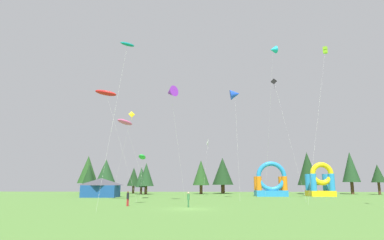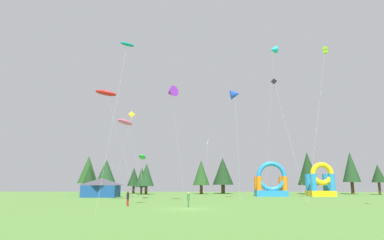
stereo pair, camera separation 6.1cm
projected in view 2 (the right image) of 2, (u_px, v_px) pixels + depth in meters
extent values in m
plane|color=#548438|center=(189.00, 209.00, 35.95)|extent=(120.00, 120.00, 0.00)
pyramid|color=white|center=(208.00, 143.00, 63.80)|extent=(0.59, 1.06, 1.00)
cylinder|color=white|center=(208.00, 146.00, 63.69)|extent=(0.04, 0.04, 1.15)
cylinder|color=silver|center=(205.00, 169.00, 62.13)|extent=(1.06, 1.52, 10.37)
cone|color=blue|center=(235.00, 94.00, 56.79)|extent=(1.79, 1.73, 1.94)
cylinder|color=silver|center=(237.00, 144.00, 53.16)|extent=(0.01, 4.08, 17.79)
ellipsoid|color=red|center=(106.00, 93.00, 50.59)|extent=(3.49, 1.45, 1.46)
cylinder|color=silver|center=(121.00, 146.00, 49.09)|extent=(5.35, 0.25, 16.36)
cube|color=#8CD826|center=(325.00, 52.00, 52.20)|extent=(0.79, 0.79, 0.48)
cube|color=#8CD826|center=(325.00, 48.00, 52.30)|extent=(0.79, 0.79, 0.48)
cylinder|color=silver|center=(318.00, 118.00, 46.68)|extent=(6.42, 7.22, 23.51)
cone|color=#19B7CC|center=(273.00, 50.00, 62.23)|extent=(1.82, 1.80, 1.57)
cylinder|color=silver|center=(269.00, 123.00, 62.24)|extent=(1.69, 5.11, 27.52)
ellipsoid|color=#EA599E|center=(125.00, 122.00, 59.33)|extent=(2.96, 2.94, 1.50)
cylinder|color=silver|center=(137.00, 160.00, 59.89)|extent=(3.99, 3.82, 13.49)
ellipsoid|color=#0C7F7A|center=(127.00, 44.00, 37.67)|extent=(1.84, 2.11, 0.86)
cylinder|color=silver|center=(113.00, 121.00, 34.78)|extent=(1.86, 2.53, 18.43)
pyramid|color=black|center=(274.00, 82.00, 57.51)|extent=(0.82, 0.45, 0.81)
cylinder|color=black|center=(274.00, 85.00, 57.34)|extent=(0.04, 0.04, 1.28)
cylinder|color=silver|center=(289.00, 137.00, 52.82)|extent=(2.72, 5.60, 20.09)
pyramid|color=yellow|center=(132.00, 114.00, 64.80)|extent=(1.00, 0.77, 0.98)
cylinder|color=yellow|center=(132.00, 117.00, 64.75)|extent=(0.04, 0.04, 1.14)
cylinder|color=silver|center=(122.00, 155.00, 63.91)|extent=(3.54, 0.92, 15.93)
cone|color=purple|center=(171.00, 92.00, 49.28)|extent=(2.34, 2.35, 1.80)
cylinder|color=silver|center=(178.00, 147.00, 48.88)|extent=(2.08, 2.29, 16.12)
ellipsoid|color=green|center=(142.00, 157.00, 56.80)|extent=(1.91, 3.66, 1.22)
cylinder|color=silver|center=(142.00, 178.00, 55.27)|extent=(0.31, 1.77, 7.13)
cylinder|color=#33723F|center=(188.00, 204.00, 38.28)|extent=(0.15, 0.15, 0.85)
cylinder|color=#33723F|center=(188.00, 204.00, 38.12)|extent=(0.15, 0.15, 0.85)
cylinder|color=#33723F|center=(188.00, 197.00, 38.34)|extent=(0.36, 0.36, 0.67)
sphere|color=#D8AD84|center=(188.00, 193.00, 38.42)|extent=(0.23, 0.23, 0.23)
cylinder|color=#B21E26|center=(127.00, 203.00, 39.92)|extent=(0.18, 0.18, 0.87)
cylinder|color=#B21E26|center=(128.00, 202.00, 40.05)|extent=(0.18, 0.18, 0.87)
cylinder|color=black|center=(128.00, 196.00, 40.12)|extent=(0.43, 0.43, 0.69)
sphere|color=brown|center=(128.00, 192.00, 40.21)|extent=(0.24, 0.24, 0.24)
cube|color=#268CD8|center=(271.00, 193.00, 66.32)|extent=(6.18, 3.99, 1.20)
cylinder|color=orange|center=(259.00, 183.00, 65.38)|extent=(1.12, 1.12, 2.75)
cylinder|color=orange|center=(285.00, 183.00, 65.17)|extent=(1.12, 1.12, 2.75)
cylinder|color=orange|center=(257.00, 183.00, 68.20)|extent=(1.12, 1.12, 2.75)
cylinder|color=orange|center=(281.00, 183.00, 67.99)|extent=(1.12, 1.12, 2.75)
torus|color=#268CD8|center=(272.00, 176.00, 65.53)|extent=(5.95, 0.89, 5.95)
cube|color=yellow|center=(321.00, 193.00, 66.70)|extent=(4.86, 4.51, 1.10)
cylinder|color=#268CD8|center=(313.00, 182.00, 65.59)|extent=(1.26, 1.26, 3.37)
cylinder|color=#268CD8|center=(332.00, 182.00, 65.44)|extent=(1.26, 1.26, 3.37)
cylinder|color=#268CD8|center=(308.00, 182.00, 68.78)|extent=(1.26, 1.26, 3.37)
cylinder|color=#268CD8|center=(326.00, 182.00, 68.64)|extent=(1.26, 1.26, 3.37)
torus|color=yellow|center=(322.00, 174.00, 65.83)|extent=(4.60, 1.01, 4.60)
cube|color=#19478C|center=(101.00, 191.00, 62.87)|extent=(6.49, 4.39, 2.24)
pyramid|color=#3F3F47|center=(101.00, 182.00, 63.20)|extent=(6.49, 4.39, 1.35)
cylinder|color=#4C331E|center=(87.00, 188.00, 81.63)|extent=(0.89, 0.89, 2.50)
cone|color=#234C1E|center=(88.00, 169.00, 82.48)|extent=(4.95, 4.95, 6.81)
cylinder|color=#4C331E|center=(89.00, 190.00, 79.82)|extent=(0.62, 0.62, 2.00)
cone|color=#193819|center=(90.00, 175.00, 80.47)|extent=(3.42, 3.42, 5.08)
cylinder|color=#4C331E|center=(105.00, 190.00, 78.02)|extent=(0.95, 0.95, 1.83)
cone|color=#1E4221|center=(106.00, 173.00, 78.77)|extent=(5.29, 5.29, 6.35)
cylinder|color=#4C331E|center=(133.00, 190.00, 81.58)|extent=(0.57, 0.57, 1.85)
cone|color=#193819|center=(134.00, 177.00, 82.16)|extent=(3.19, 3.19, 4.53)
cylinder|color=#4C331E|center=(141.00, 191.00, 76.39)|extent=(0.50, 0.50, 1.64)
cone|color=#1E4221|center=(142.00, 177.00, 76.97)|extent=(2.76, 2.76, 4.65)
cylinder|color=#4C331E|center=(146.00, 190.00, 76.09)|extent=(0.65, 0.65, 1.88)
cone|color=#1E4221|center=(146.00, 174.00, 76.75)|extent=(3.60, 3.60, 5.31)
cylinder|color=#4C331E|center=(201.00, 190.00, 78.07)|extent=(0.72, 0.72, 2.07)
cone|color=#234C1E|center=(201.00, 173.00, 78.81)|extent=(3.97, 3.97, 5.93)
cylinder|color=#4C331E|center=(223.00, 189.00, 80.85)|extent=(0.93, 0.93, 2.15)
cone|color=#193819|center=(223.00, 171.00, 81.66)|extent=(5.18, 5.18, 6.64)
cylinder|color=#4C331E|center=(309.00, 190.00, 77.90)|extent=(0.90, 0.90, 2.08)
cone|color=#193819|center=(308.00, 169.00, 78.81)|extent=(4.99, 4.99, 7.82)
cylinder|color=#4C331E|center=(353.00, 188.00, 77.20)|extent=(0.72, 0.72, 2.80)
cone|color=#1E4221|center=(351.00, 167.00, 78.11)|extent=(4.02, 4.02, 7.12)
cylinder|color=#4C331E|center=(380.00, 189.00, 74.28)|extent=(0.55, 0.55, 2.73)
cone|color=#193819|center=(378.00, 173.00, 74.90)|extent=(3.07, 3.07, 4.07)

